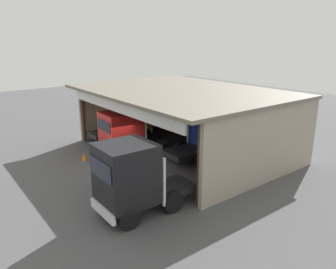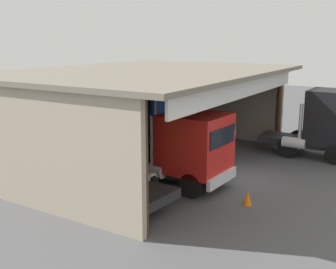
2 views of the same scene
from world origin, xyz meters
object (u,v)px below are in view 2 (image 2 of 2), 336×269
Objects in this scene: truck_yellow_left_bay at (97,157)px; oil_drum at (139,127)px; truck_red_center_right_bay at (189,148)px; tool_cart at (142,126)px; truck_blue_yard_outside at (150,116)px; truck_black_center_bay at (327,123)px; traffic_cone at (248,198)px.

oil_drum is (10.45, 5.41, -1.28)m from truck_yellow_left_bay.
truck_red_center_right_bay is 10.55m from tool_cart.
oil_drum is at bearing 45.09° from truck_blue_yard_outside.
truck_black_center_bay is (3.58, -8.77, -0.09)m from truck_blue_yard_outside.
oil_drum is 0.20m from tool_cart.
tool_cart is (10.49, 5.22, -1.24)m from truck_yellow_left_bay.
truck_red_center_right_bay is 4.83× the size of tool_cart.
traffic_cone is (-8.30, 1.14, -1.62)m from truck_black_center_bay.
truck_yellow_left_bay is 1.05× the size of truck_red_center_right_bay.
truck_black_center_bay is at bearing -26.01° from truck_yellow_left_bay.
truck_black_center_bay is at bearing -87.88° from oil_drum.
truck_red_center_right_bay is (3.21, -2.31, -0.03)m from truck_yellow_left_bay.
tool_cart is at bearing -131.03° from truck_red_center_right_bay.
tool_cart reaches higher than oil_drum.
truck_red_center_right_bay is 0.95× the size of truck_black_center_bay.
traffic_cone is at bearing -7.37° from truck_black_center_bay.
tool_cart reaches higher than traffic_cone.
oil_drum is 1.63× the size of traffic_cone.
truck_blue_yard_outside is at bearing 22.61° from truck_yellow_left_bay.
truck_yellow_left_bay reaches higher than truck_black_center_bay.
truck_yellow_left_bay reaches higher than tool_cart.
truck_black_center_bay reaches higher than tool_cart.
truck_yellow_left_bay is 5.07× the size of tool_cart.
truck_yellow_left_bay is 11.84m from oil_drum.
oil_drum is (7.24, 7.72, -1.25)m from truck_red_center_right_bay.
truck_blue_yard_outside reaches higher than oil_drum.
truck_blue_yard_outside is at bearing -67.33° from truck_black_center_bay.
truck_black_center_bay is 5.61× the size of oil_drum.
tool_cart is 1.79× the size of traffic_cone.
truck_blue_yard_outside is 9.47m from truck_black_center_bay.
traffic_cone is at bearing -127.20° from tool_cart.
tool_cart is 13.08m from traffic_cone.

